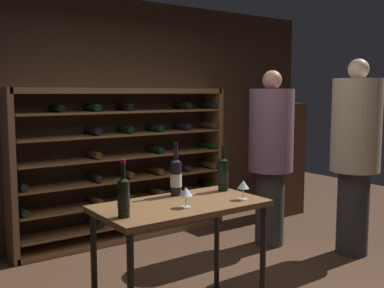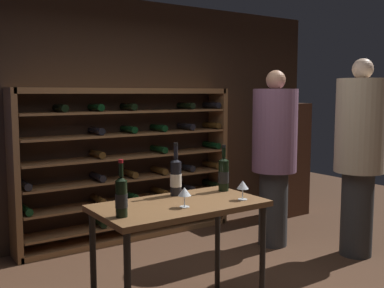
# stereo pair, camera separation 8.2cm
# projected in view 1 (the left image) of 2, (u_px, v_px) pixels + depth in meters

# --- Properties ---
(back_wall) EXTENTS (5.87, 0.10, 2.70)m
(back_wall) POSITION_uv_depth(u_px,v_px,m) (108.00, 119.00, 5.16)
(back_wall) COLOR #332319
(back_wall) RESTS_ON ground
(wine_rack) EXTENTS (2.55, 0.32, 1.70)m
(wine_rack) POSITION_uv_depth(u_px,v_px,m) (129.00, 165.00, 5.13)
(wine_rack) COLOR brown
(wine_rack) RESTS_ON ground
(tasting_table) EXTENTS (1.18, 0.64, 0.88)m
(tasting_table) POSITION_uv_depth(u_px,v_px,m) (181.00, 217.00, 3.20)
(tasting_table) COLOR brown
(tasting_table) RESTS_ON ground
(person_bystander_red_print) EXTENTS (0.49, 0.49, 1.99)m
(person_bystander_red_print) POSITION_uv_depth(u_px,v_px,m) (355.00, 148.00, 4.59)
(person_bystander_red_print) COLOR #2C2C2C
(person_bystander_red_print) RESTS_ON ground
(person_bystander_dark_jacket) EXTENTS (0.48, 0.48, 1.89)m
(person_bystander_dark_jacket) POSITION_uv_depth(u_px,v_px,m) (271.00, 150.00, 4.89)
(person_bystander_dark_jacket) COLOR #303030
(person_bystander_dark_jacket) RESTS_ON ground
(display_cabinet) EXTENTS (0.44, 0.36, 1.51)m
(display_cabinet) POSITION_uv_depth(u_px,v_px,m) (284.00, 159.00, 6.22)
(display_cabinet) COLOR #4C2D1E
(display_cabinet) RESTS_ON ground
(wine_bottle_red_label) EXTENTS (0.08, 0.08, 0.36)m
(wine_bottle_red_label) POSITION_uv_depth(u_px,v_px,m) (223.00, 174.00, 3.58)
(wine_bottle_red_label) COLOR black
(wine_bottle_red_label) RESTS_ON tasting_table
(wine_bottle_green_slim) EXTENTS (0.09, 0.09, 0.40)m
(wine_bottle_green_slim) POSITION_uv_depth(u_px,v_px,m) (176.00, 177.00, 3.42)
(wine_bottle_green_slim) COLOR black
(wine_bottle_green_slim) RESTS_ON tasting_table
(wine_bottle_amber_reserve) EXTENTS (0.08, 0.08, 0.36)m
(wine_bottle_amber_reserve) POSITION_uv_depth(u_px,v_px,m) (124.00, 197.00, 2.81)
(wine_bottle_amber_reserve) COLOR black
(wine_bottle_amber_reserve) RESTS_ON tasting_table
(wine_glass_stemmed_right) EXTENTS (0.09, 0.09, 0.14)m
(wine_glass_stemmed_right) POSITION_uv_depth(u_px,v_px,m) (186.00, 192.00, 3.06)
(wine_glass_stemmed_right) COLOR silver
(wine_glass_stemmed_right) RESTS_ON tasting_table
(wine_glass_stemmed_left) EXTENTS (0.09, 0.09, 0.14)m
(wine_glass_stemmed_left) POSITION_uv_depth(u_px,v_px,m) (243.00, 185.00, 3.29)
(wine_glass_stemmed_left) COLOR silver
(wine_glass_stemmed_left) RESTS_ON tasting_table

